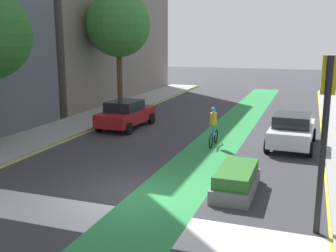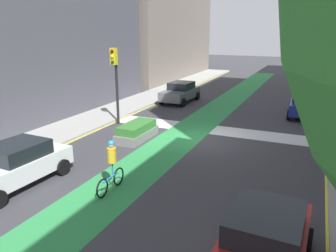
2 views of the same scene
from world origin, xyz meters
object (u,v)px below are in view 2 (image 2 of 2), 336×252
at_px(traffic_signal_near_right, 115,72).
at_px(car_white_right_far, 15,164).
at_px(car_red_left_far, 263,245).
at_px(cyclist_in_lane, 111,165).
at_px(car_blue_left_near, 305,104).
at_px(car_grey_right_near, 180,92).
at_px(traffic_signal_near_left, 325,88).
at_px(median_planter, 137,131).

distance_m(traffic_signal_near_right, car_white_right_far, 8.96).
distance_m(car_red_left_far, cyclist_in_lane, 6.02).
relative_size(car_blue_left_near, cyclist_in_lane, 2.29).
bearing_deg(car_grey_right_near, car_red_left_far, 117.53).
relative_size(traffic_signal_near_left, car_blue_left_near, 0.98).
xyz_separation_m(traffic_signal_near_right, cyclist_in_lane, (-4.54, 7.51, -2.20)).
relative_size(traffic_signal_near_right, car_grey_right_near, 1.07).
bearing_deg(traffic_signal_near_right, car_grey_right_near, -97.96).
height_order(traffic_signal_near_right, median_planter, traffic_signal_near_right).
bearing_deg(traffic_signal_near_left, car_white_right_far, 41.79).
relative_size(car_blue_left_near, car_red_left_far, 1.00).
relative_size(cyclist_in_lane, median_planter, 0.68).
relative_size(traffic_signal_near_right, car_white_right_far, 1.06).
bearing_deg(traffic_signal_near_right, traffic_signal_near_left, -177.46).
xyz_separation_m(traffic_signal_near_left, car_white_right_far, (10.14, 9.07, -2.11)).
distance_m(traffic_signal_near_left, car_blue_left_near, 6.82).
bearing_deg(car_grey_right_near, cyclist_in_lane, 102.94).
height_order(traffic_signal_near_left, car_white_right_far, traffic_signal_near_left).
xyz_separation_m(traffic_signal_near_left, car_red_left_far, (1.09, 10.26, -2.11)).
height_order(car_grey_right_near, car_white_right_far, same).
bearing_deg(car_red_left_far, car_blue_left_near, -90.58).
height_order(traffic_signal_near_left, car_red_left_far, traffic_signal_near_left).
height_order(traffic_signal_near_right, car_white_right_far, traffic_signal_near_right).
relative_size(car_blue_left_near, car_grey_right_near, 1.00).
bearing_deg(car_white_right_far, car_red_left_far, 172.52).
height_order(car_blue_left_near, car_red_left_far, same).
bearing_deg(median_planter, car_blue_left_near, -131.17).
distance_m(car_grey_right_near, car_red_left_far, 19.59).
bearing_deg(traffic_signal_near_right, car_white_right_far, 97.06).
bearing_deg(traffic_signal_near_left, traffic_signal_near_right, 2.54).
distance_m(car_blue_left_near, median_planter, 11.87).
relative_size(car_red_left_far, cyclist_in_lane, 2.30).
bearing_deg(car_white_right_far, median_planter, -102.19).
bearing_deg(car_white_right_far, car_blue_left_near, -120.79).
distance_m(traffic_signal_near_left, car_red_left_far, 10.53).
height_order(traffic_signal_near_left, median_planter, traffic_signal_near_left).
bearing_deg(car_white_right_far, traffic_signal_near_right, -82.94).
xyz_separation_m(car_blue_left_near, car_grey_right_near, (9.22, -0.69, 0.00)).
bearing_deg(car_red_left_far, traffic_signal_near_right, -43.97).
relative_size(traffic_signal_near_right, car_red_left_far, 1.07).
distance_m(traffic_signal_near_left, car_white_right_far, 13.77).
relative_size(car_white_right_far, cyclist_in_lane, 2.30).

